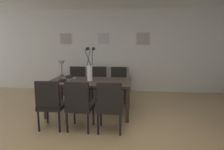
{
  "coord_description": "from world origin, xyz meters",
  "views": [
    {
      "loc": [
        0.68,
        -3.06,
        1.59
      ],
      "look_at": [
        0.23,
        1.2,
        0.86
      ],
      "focal_mm": 31.45,
      "sensor_mm": 36.0,
      "label": 1
    }
  ],
  "objects_px": {
    "dining_chair_mid_left": "(110,104)",
    "framed_picture_right": "(143,39)",
    "bowl_near_left": "(62,80)",
    "dining_table": "(90,84)",
    "dining_chair_mid_right": "(119,83)",
    "bowl_near_right": "(69,77)",
    "table_lamp": "(62,65)",
    "dining_chair_near_left": "(50,102)",
    "dining_chair_near_right": "(77,82)",
    "dining_chair_far_right": "(98,82)",
    "centerpiece_vase": "(90,68)",
    "framed_picture_left": "(66,39)",
    "sofa": "(99,85)",
    "dining_chair_far_left": "(79,103)",
    "side_table": "(63,86)",
    "framed_picture_center": "(103,39)"
  },
  "relations": [
    {
      "from": "dining_chair_near_right",
      "to": "dining_chair_mid_left",
      "type": "xyz_separation_m",
      "value": [
        1.1,
        -1.79,
        0.0
      ]
    },
    {
      "from": "dining_chair_mid_left",
      "to": "framed_picture_right",
      "type": "bearing_deg",
      "value": 76.92
    },
    {
      "from": "dining_table",
      "to": "framed_picture_center",
      "type": "bearing_deg",
      "value": 90.0
    },
    {
      "from": "bowl_near_left",
      "to": "sofa",
      "type": "height_order",
      "value": "bowl_near_left"
    },
    {
      "from": "dining_chair_near_right",
      "to": "side_table",
      "type": "height_order",
      "value": "dining_chair_near_right"
    },
    {
      "from": "bowl_near_right",
      "to": "sofa",
      "type": "height_order",
      "value": "bowl_near_right"
    },
    {
      "from": "dining_chair_near_left",
      "to": "dining_chair_mid_left",
      "type": "height_order",
      "value": "same"
    },
    {
      "from": "centerpiece_vase",
      "to": "bowl_near_left",
      "type": "xyz_separation_m",
      "value": [
        -0.54,
        -0.23,
        -0.24
      ]
    },
    {
      "from": "dining_table",
      "to": "side_table",
      "type": "height_order",
      "value": "dining_table"
    },
    {
      "from": "dining_chair_near_right",
      "to": "dining_chair_mid_left",
      "type": "bearing_deg",
      "value": -58.33
    },
    {
      "from": "dining_chair_near_left",
      "to": "dining_chair_mid_right",
      "type": "relative_size",
      "value": 1.0
    },
    {
      "from": "centerpiece_vase",
      "to": "framed_picture_left",
      "type": "xyz_separation_m",
      "value": [
        -1.24,
        2.08,
        0.66
      ]
    },
    {
      "from": "dining_chair_near_left",
      "to": "table_lamp",
      "type": "relative_size",
      "value": 1.8
    },
    {
      "from": "dining_chair_far_right",
      "to": "bowl_near_left",
      "type": "relative_size",
      "value": 5.41
    },
    {
      "from": "bowl_near_left",
      "to": "bowl_near_right",
      "type": "xyz_separation_m",
      "value": [
        0.0,
        0.45,
        0.0
      ]
    },
    {
      "from": "dining_chair_far_right",
      "to": "bowl_near_left",
      "type": "height_order",
      "value": "dining_chair_far_right"
    },
    {
      "from": "dining_chair_near_right",
      "to": "framed_picture_right",
      "type": "relative_size",
      "value": 2.17
    },
    {
      "from": "dining_chair_mid_left",
      "to": "dining_chair_near_right",
      "type": "bearing_deg",
      "value": 121.67
    },
    {
      "from": "dining_chair_near_right",
      "to": "side_table",
      "type": "xyz_separation_m",
      "value": [
        -0.64,
        0.63,
        -0.25
      ]
    },
    {
      "from": "dining_chair_near_right",
      "to": "dining_chair_mid_left",
      "type": "distance_m",
      "value": 2.1
    },
    {
      "from": "dining_chair_far_right",
      "to": "framed_picture_right",
      "type": "xyz_separation_m",
      "value": [
        1.22,
        1.15,
        1.17
      ]
    },
    {
      "from": "centerpiece_vase",
      "to": "bowl_near_right",
      "type": "xyz_separation_m",
      "value": [
        -0.54,
        0.22,
        -0.24
      ]
    },
    {
      "from": "centerpiece_vase",
      "to": "side_table",
      "type": "height_order",
      "value": "centerpiece_vase"
    },
    {
      "from": "dining_chair_near_right",
      "to": "framed_picture_left",
      "type": "distance_m",
      "value": 1.81
    },
    {
      "from": "framed_picture_right",
      "to": "dining_table",
      "type": "bearing_deg",
      "value": -120.75
    },
    {
      "from": "bowl_near_right",
      "to": "framed_picture_right",
      "type": "distance_m",
      "value": 2.72
    },
    {
      "from": "bowl_near_right",
      "to": "dining_chair_far_right",
      "type": "bearing_deg",
      "value": 51.58
    },
    {
      "from": "bowl_near_left",
      "to": "dining_chair_far_left",
      "type": "bearing_deg",
      "value": -51.58
    },
    {
      "from": "dining_chair_far_left",
      "to": "dining_chair_far_right",
      "type": "xyz_separation_m",
      "value": [
        0.02,
        1.83,
        0.0
      ]
    },
    {
      "from": "dining_chair_near_right",
      "to": "dining_chair_far_left",
      "type": "xyz_separation_m",
      "value": [
        0.56,
        -1.79,
        0.0
      ]
    },
    {
      "from": "dining_chair_near_left",
      "to": "dining_chair_near_right",
      "type": "height_order",
      "value": "same"
    },
    {
      "from": "bowl_near_right",
      "to": "table_lamp",
      "type": "relative_size",
      "value": 0.33
    },
    {
      "from": "framed_picture_left",
      "to": "dining_table",
      "type": "bearing_deg",
      "value": -59.26
    },
    {
      "from": "dining_table",
      "to": "dining_chair_mid_left",
      "type": "distance_m",
      "value": 1.07
    },
    {
      "from": "sofa",
      "to": "framed_picture_center",
      "type": "relative_size",
      "value": 5.12
    },
    {
      "from": "framed_picture_left",
      "to": "dining_chair_mid_left",
      "type": "bearing_deg",
      "value": -59.16
    },
    {
      "from": "dining_chair_far_left",
      "to": "centerpiece_vase",
      "type": "relative_size",
      "value": 1.25
    },
    {
      "from": "dining_chair_near_right",
      "to": "framed_picture_right",
      "type": "xyz_separation_m",
      "value": [
        1.8,
        1.2,
        1.17
      ]
    },
    {
      "from": "bowl_near_left",
      "to": "dining_table",
      "type": "bearing_deg",
      "value": 22.51
    },
    {
      "from": "dining_chair_mid_right",
      "to": "sofa",
      "type": "distance_m",
      "value": 0.95
    },
    {
      "from": "dining_chair_mid_right",
      "to": "bowl_near_right",
      "type": "relative_size",
      "value": 5.41
    },
    {
      "from": "dining_chair_near_right",
      "to": "framed_picture_right",
      "type": "distance_m",
      "value": 2.46
    },
    {
      "from": "bowl_near_left",
      "to": "dining_chair_far_right",
      "type": "bearing_deg",
      "value": 64.09
    },
    {
      "from": "bowl_near_left",
      "to": "side_table",
      "type": "xyz_separation_m",
      "value": [
        -0.65,
        1.74,
        -0.52
      ]
    },
    {
      "from": "dining_table",
      "to": "framed_picture_left",
      "type": "relative_size",
      "value": 4.89
    },
    {
      "from": "centerpiece_vase",
      "to": "dining_chair_near_left",
      "type": "bearing_deg",
      "value": -120.62
    },
    {
      "from": "side_table",
      "to": "framed_picture_center",
      "type": "distance_m",
      "value": 1.94
    },
    {
      "from": "framed_picture_center",
      "to": "dining_chair_far_right",
      "type": "bearing_deg",
      "value": -88.95
    },
    {
      "from": "dining_chair_mid_right",
      "to": "dining_chair_mid_left",
      "type": "bearing_deg",
      "value": -90.7
    },
    {
      "from": "centerpiece_vase",
      "to": "table_lamp",
      "type": "relative_size",
      "value": 1.44
    }
  ]
}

